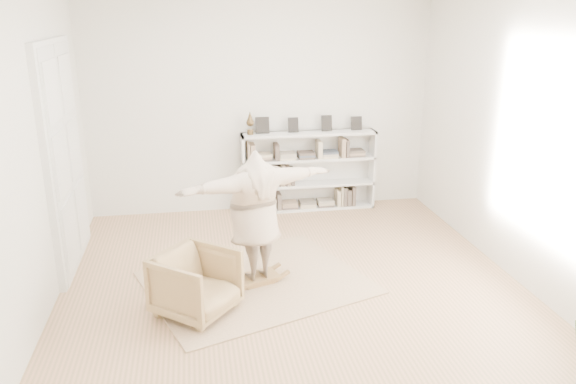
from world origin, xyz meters
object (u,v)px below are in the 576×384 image
(rocker_board, at_px, (256,278))
(person, at_px, (255,212))
(armchair, at_px, (196,283))
(bookshelf, at_px, (308,172))

(rocker_board, height_order, person, person)
(armchair, xyz_separation_m, person, (0.72, 0.58, 0.57))
(armchair, relative_size, person, 0.40)
(rocker_board, bearing_deg, armchair, -160.57)
(rocker_board, relative_size, person, 0.32)
(bookshelf, distance_m, rocker_board, 2.87)
(bookshelf, xyz_separation_m, armchair, (-1.89, -3.14, -0.28))
(bookshelf, distance_m, person, 2.83)
(bookshelf, distance_m, armchair, 3.67)
(armchair, relative_size, rocker_board, 1.27)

